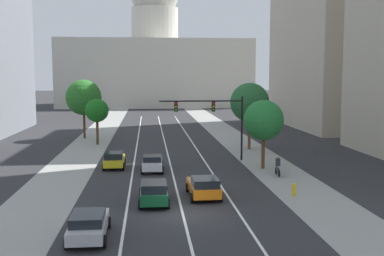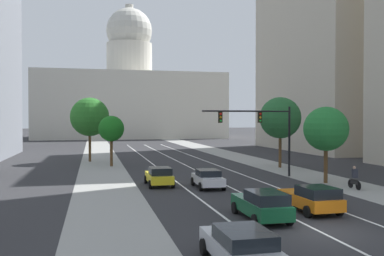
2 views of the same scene
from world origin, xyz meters
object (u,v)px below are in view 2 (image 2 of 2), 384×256
car_silver (241,246)px  traffic_signal_mast (262,126)px  capitol_building (130,98)px  street_tree_near_right (326,129)px  car_white (208,178)px  car_yellow (159,176)px  street_tree_near_left (111,129)px  street_tree_mid_left (90,117)px  car_green (262,204)px  street_tree_far_right (280,118)px  car_orange (311,198)px  cyclist (355,178)px

car_silver → traffic_signal_mast: 24.34m
capitol_building → street_tree_near_right: capitol_building is taller
car_silver → street_tree_near_right: (13.45, 17.56, 3.64)m
car_white → street_tree_near_right: size_ratio=0.66×
car_yellow → traffic_signal_mast: (9.70, 2.89, 3.86)m
car_white → traffic_signal_mast: bearing=-52.0°
street_tree_near_left → street_tree_mid_left: bearing=111.1°
capitol_building → street_tree_mid_left: 70.71m
car_green → street_tree_far_right: 25.39m
capitol_building → car_white: capitol_building is taller
car_silver → street_tree_near_right: street_tree_near_right is taller
street_tree_far_right → car_white: bearing=-133.9°
car_orange → street_tree_far_right: bearing=-21.7°
car_silver → car_white: 17.65m
car_yellow → street_tree_near_left: (-3.05, 15.02, 3.37)m
car_orange → traffic_signal_mast: (2.80, 14.22, 3.84)m
car_white → street_tree_mid_left: bearing=22.3°
car_white → street_tree_near_right: street_tree_near_right is taller
traffic_signal_mast → street_tree_far_right: (4.90, 6.91, 0.72)m
traffic_signal_mast → capitol_building: bearing=93.0°
capitol_building → cyclist: size_ratio=29.52×
capitol_building → car_green: size_ratio=11.11×
car_orange → car_white: 10.15m
car_green → car_yellow: size_ratio=1.10×
cyclist → street_tree_far_right: size_ratio=0.23×
car_white → cyclist: 10.91m
car_white → traffic_signal_mast: size_ratio=0.50×
car_orange → cyclist: cyclist is taller
car_yellow → traffic_signal_mast: size_ratio=0.50×
street_tree_near_right → street_tree_mid_left: bearing=129.8°
capitol_building → car_orange: 102.67m
cyclist → street_tree_near_left: size_ratio=0.31×
car_yellow → car_orange: (6.90, -11.33, 0.02)m
car_green → traffic_signal_mast: (6.25, 15.44, 3.82)m
car_silver → traffic_signal_mast: bearing=-24.2°
capitol_building → car_orange: bearing=-89.0°
traffic_signal_mast → street_tree_near_right: traffic_signal_mast is taller
capitol_building → car_silver: capitol_building is taller
capitol_building → traffic_signal_mast: capitol_building is taller
car_yellow → cyclist: (13.92, -4.84, 0.08)m
capitol_building → street_tree_mid_left: bearing=-98.6°
car_green → street_tree_near_left: bearing=13.4°
traffic_signal_mast → street_tree_near_right: (3.75, -4.43, -0.23)m
car_orange → street_tree_near_right: 12.32m
car_yellow → car_orange: bearing=-148.7°
car_white → street_tree_far_right: size_ratio=0.54×
street_tree_near_right → car_yellow: bearing=173.5°
street_tree_near_left → street_tree_far_right: size_ratio=0.74×
street_tree_near_right → street_tree_near_left: bearing=134.9°
car_yellow → car_silver: (0.00, -19.10, -0.01)m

